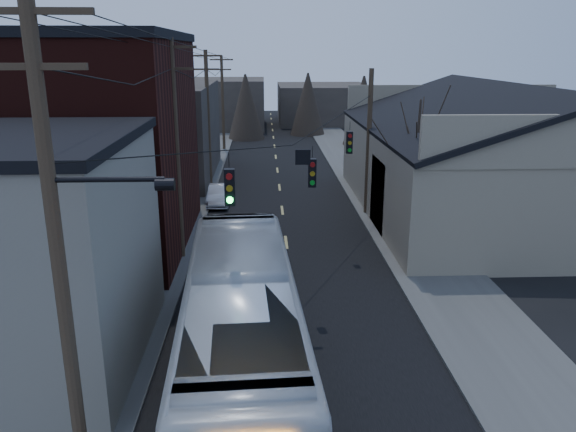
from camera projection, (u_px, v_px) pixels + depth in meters
road_surface at (280, 194)px, 38.31m from camera, size 9.00×110.00×0.02m
sidewalk_left at (185, 195)px, 38.03m from camera, size 4.00×110.00×0.12m
sidewalk_right at (375, 193)px, 38.56m from camera, size 4.00×110.00×0.12m
building_clapboard at (1, 257)px, 16.83m from camera, size 8.00×8.00×7.00m
building_brick at (78, 147)px, 26.90m from camera, size 10.00×12.00×10.00m
building_left_far at (153, 132)px, 42.67m from camera, size 9.00×14.00×7.00m
warehouse at (501, 169)px, 33.29m from camera, size 16.16×20.60×7.73m
building_far_left at (224, 103)px, 70.74m from camera, size 10.00×12.00×6.00m
building_far_right at (323, 103)px, 76.21m from camera, size 12.00×14.00×5.00m
bare_tree at (416, 173)px, 27.98m from camera, size 0.40×0.40×7.20m
utility_lines at (227, 135)px, 31.17m from camera, size 11.24×45.28×10.50m
bus at (242, 328)px, 16.02m from camera, size 3.78×13.43×3.70m
parked_car at (219, 195)px, 35.67m from camera, size 1.39×3.81×1.25m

